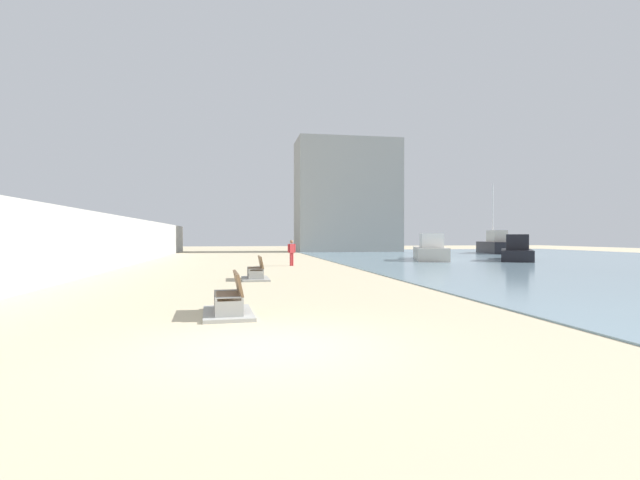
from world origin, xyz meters
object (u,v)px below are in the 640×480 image
Objects in this scene: bench_near at (229,305)px; person_walking at (292,251)px; boat_far_right at (517,251)px; boat_outer at (430,250)px; boat_distant at (494,245)px; bench_far at (256,274)px.

person_walking is (3.37, 17.30, 0.68)m from bench_near.
person_walking is 17.19m from boat_far_right.
person_walking is 11.93m from boat_outer.
boat_distant reaches higher than person_walking.
bench_near is 26.25m from boat_outer.
boat_far_right reaches higher than person_walking.
boat_outer reaches higher than bench_far.
person_walking is at bearing -170.21° from boat_far_right.
bench_near is 8.65m from bench_far.
bench_far is (0.91, 8.60, 0.00)m from bench_near.
person_walking is at bearing 74.19° from bench_far.
bench_near is at bearing -135.12° from boat_far_right.
bench_far is 1.34× the size of person_walking.
boat_distant reaches higher than boat_outer.
bench_near is 1.37× the size of person_walking.
boat_distant is at bearing 44.52° from bench_far.
person_walking is 0.24× the size of boat_far_right.
boat_distant is (23.16, 16.49, 0.02)m from person_walking.
bench_near is at bearing -128.13° from boat_distant.
boat_far_right is 6.23m from boat_outer.
boat_distant is (6.22, 13.57, 0.21)m from boat_far_right.
boat_far_right is at bearing 30.93° from bench_far.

